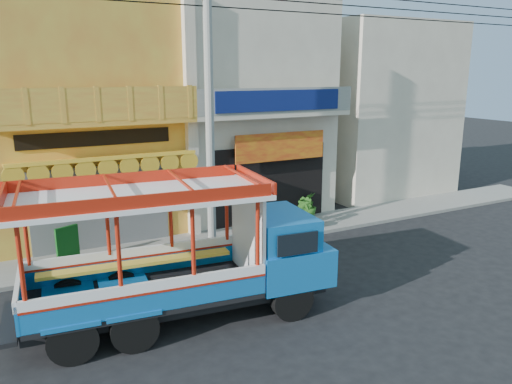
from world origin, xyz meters
The scene contains 12 objects.
ground centered at (0.00, 0.00, 0.00)m, with size 90.00×90.00×0.00m, color black.
sidewalk centered at (0.00, 4.00, 0.06)m, with size 30.00×2.00×0.12m, color slate.
shophouse_left centered at (-4.00, 7.96, 4.11)m, with size 6.00×7.50×8.24m.
shophouse_right centered at (2.00, 7.96, 4.11)m, with size 6.00×6.75×8.24m.
party_pilaster centered at (-1.00, 4.85, 4.00)m, with size 0.35×0.30×8.00m, color beige.
filler_building_right centered at (9.00, 8.00, 3.80)m, with size 6.00×6.00×7.60m, color beige.
utility_pole centered at (-0.85, 3.30, 5.03)m, with size 28.00×0.26×9.00m.
songthaew_truck centered at (-2.91, -0.58, 1.58)m, with size 7.22×2.96×3.28m.
green_sign centered at (-5.18, 4.12, 0.57)m, with size 0.67×0.52×1.06m.
potted_plant_a centered at (2.34, 3.87, 0.67)m, with size 0.98×0.85×1.09m, color #275919.
potted_plant_b centered at (2.63, 3.48, 0.68)m, with size 0.62×0.50×1.12m, color #275919.
potted_plant_c centered at (3.56, 4.67, 0.59)m, with size 0.53×0.53×0.95m, color #275919.
Camera 1 is at (-6.71, -10.51, 5.52)m, focal length 35.00 mm.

